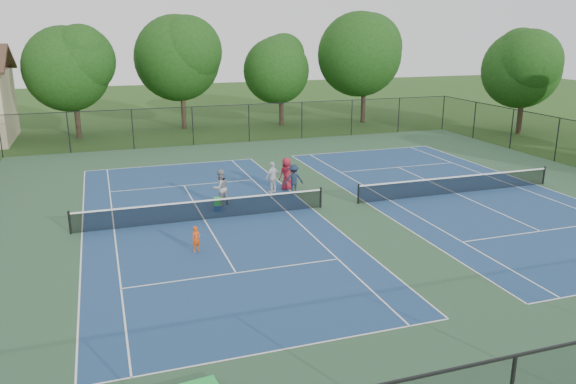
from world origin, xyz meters
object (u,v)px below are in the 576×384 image
object	(u,v)px
bystander_a	(273,177)
bystander_b	(294,179)
tree_back_d	(365,50)
bystander_c	(287,174)
ball_hopper	(217,201)
ball_crate	(218,208)
tree_side_e	(526,65)
instructor	(220,188)
tree_back_a	(72,64)
child_player	(196,239)
tree_back_b	(181,54)
tree_back_c	(281,66)

from	to	relation	value
bystander_a	bystander_b	bearing A→B (deg)	124.86
tree_back_d	bystander_c	bearing A→B (deg)	-125.83
ball_hopper	ball_crate	bearing A→B (deg)	0.00
tree_side_e	ball_hopper	world-z (taller)	tree_side_e
bystander_b	bystander_a	bearing A→B (deg)	-22.66
instructor	ball_crate	xyz separation A→B (m)	(-0.34, -0.83, -0.80)
tree_back_a	bystander_c	distance (m)	23.77
tree_side_e	child_player	xyz separation A→B (m)	(-31.01, -17.81, -5.27)
tree_back_d	instructor	world-z (taller)	tree_back_d
bystander_a	bystander_c	xyz separation A→B (m)	(0.94, 0.39, 0.04)
tree_side_e	ball_hopper	xyz separation A→B (m)	(-29.11, -12.80, -5.32)
tree_back_d	bystander_c	distance (m)	25.62
ball_crate	ball_hopper	world-z (taller)	ball_hopper
tree_back_b	ball_crate	world-z (taller)	tree_back_b
instructor	bystander_c	world-z (taller)	instructor
bystander_a	ball_crate	distance (m)	4.26
tree_back_b	child_player	distance (m)	30.68
tree_back_b	bystander_b	world-z (taller)	tree_back_b
tree_back_c	instructor	size ratio (longest dim) A/B	4.45
tree_side_e	child_player	world-z (taller)	tree_side_e
tree_back_a	ball_crate	size ratio (longest dim) A/B	26.42
instructor	ball_crate	bearing A→B (deg)	44.02
tree_back_d	child_player	bearing A→B (deg)	-127.07
ball_crate	ball_hopper	distance (m)	0.35
tree_side_e	bystander_a	distance (m)	28.08
bystander_c	ball_crate	xyz separation A→B (m)	(-4.51, -2.59, -0.77)
tree_back_b	instructor	xyz separation A→B (m)	(-1.76, -23.97, -5.65)
ball_crate	tree_side_e	bearing A→B (deg)	23.74
bystander_b	bystander_c	size ratio (longest dim) A/B	0.91
tree_back_c	tree_side_e	xyz separation A→B (m)	(18.00, -11.00, 0.33)
tree_back_c	tree_side_e	size ratio (longest dim) A/B	0.95
ball_crate	ball_hopper	size ratio (longest dim) A/B	0.85
tree_back_a	tree_back_b	xyz separation A→B (m)	(9.00, 2.00, 0.56)
tree_back_c	bystander_a	world-z (taller)	tree_back_c
tree_back_c	ball_crate	size ratio (longest dim) A/B	24.23
tree_back_c	child_player	world-z (taller)	tree_back_c
instructor	tree_back_a	bearing A→B (deg)	-95.32
tree_back_a	tree_back_d	xyz separation A→B (m)	(26.00, 0.00, 0.79)
bystander_b	ball_crate	bearing A→B (deg)	25.87
tree_back_d	tree_back_b	bearing A→B (deg)	173.29
bystander_c	ball_hopper	xyz separation A→B (m)	(-4.51, -2.59, -0.42)
bystander_a	tree_back_b	bearing A→B (deg)	-112.44
instructor	tree_back_b	bearing A→B (deg)	-117.75
tree_back_c	bystander_a	xyz separation A→B (m)	(-7.53, -21.60, -4.61)
tree_back_c	ball_crate	xyz separation A→B (m)	(-11.11, -23.80, -5.34)
tree_back_b	ball_hopper	bearing A→B (deg)	-94.86
tree_back_c	bystander_c	bearing A→B (deg)	-107.27
tree_side_e	ball_crate	distance (m)	32.30
ball_hopper	tree_back_b	bearing A→B (deg)	85.14
tree_back_b	tree_back_c	size ratio (longest dim) A/B	1.19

